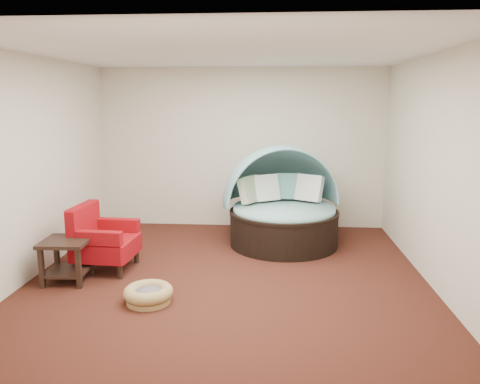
# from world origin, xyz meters

# --- Properties ---
(floor) EXTENTS (5.00, 5.00, 0.00)m
(floor) POSITION_xyz_m (0.00, 0.00, 0.00)
(floor) COLOR #401D12
(floor) RESTS_ON ground
(wall_back) EXTENTS (5.00, 0.00, 5.00)m
(wall_back) POSITION_xyz_m (0.00, 2.50, 1.40)
(wall_back) COLOR beige
(wall_back) RESTS_ON floor
(wall_front) EXTENTS (5.00, 0.00, 5.00)m
(wall_front) POSITION_xyz_m (0.00, -2.50, 1.40)
(wall_front) COLOR beige
(wall_front) RESTS_ON floor
(wall_left) EXTENTS (0.00, 5.00, 5.00)m
(wall_left) POSITION_xyz_m (-2.50, 0.00, 1.40)
(wall_left) COLOR beige
(wall_left) RESTS_ON floor
(wall_right) EXTENTS (0.00, 5.00, 5.00)m
(wall_right) POSITION_xyz_m (2.50, 0.00, 1.40)
(wall_right) COLOR beige
(wall_right) RESTS_ON floor
(ceiling) EXTENTS (5.00, 5.00, 0.00)m
(ceiling) POSITION_xyz_m (0.00, 0.00, 2.80)
(ceiling) COLOR white
(ceiling) RESTS_ON wall_back
(canopy_daybed) EXTENTS (2.12, 2.08, 1.55)m
(canopy_daybed) POSITION_xyz_m (0.70, 1.48, 0.72)
(canopy_daybed) COLOR black
(canopy_daybed) RESTS_ON floor
(pet_basket) EXTENTS (0.72, 0.72, 0.19)m
(pet_basket) POSITION_xyz_m (-0.83, -0.89, 0.10)
(pet_basket) COLOR olive
(pet_basket) RESTS_ON floor
(red_armchair) EXTENTS (0.80, 0.80, 0.88)m
(red_armchair) POSITION_xyz_m (-1.72, 0.12, 0.41)
(red_armchair) COLOR black
(red_armchair) RESTS_ON floor
(side_table) EXTENTS (0.59, 0.59, 0.54)m
(side_table) POSITION_xyz_m (-2.00, -0.34, 0.35)
(side_table) COLOR black
(side_table) RESTS_ON floor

